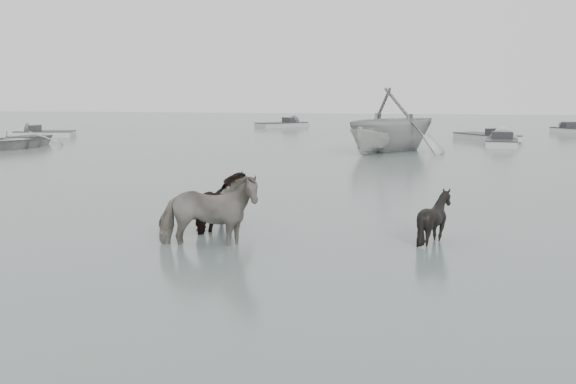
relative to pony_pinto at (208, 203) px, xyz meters
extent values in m
plane|color=#4C5A56|center=(0.72, -0.23, -0.89)|extent=(140.00, 140.00, 0.00)
imported|color=black|center=(0.00, 0.00, 0.00)|extent=(2.23, 1.25, 1.79)
imported|color=black|center=(-0.14, 1.97, -0.08)|extent=(1.78, 1.93, 1.62)
imported|color=black|center=(4.57, 1.22, -0.25)|extent=(1.47, 1.40, 1.28)
imported|color=#ACABA7|center=(-16.34, 21.19, -0.39)|extent=(3.61, 4.96, 1.01)
imported|color=#A6A9A6|center=(3.21, 22.20, 0.74)|extent=(8.05, 8.19, 3.27)
imported|color=#AFB0AB|center=(2.34, 20.70, -0.14)|extent=(2.76, 4.16, 1.50)
camera|label=1|loc=(4.01, -13.95, 2.37)|focal=45.00mm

